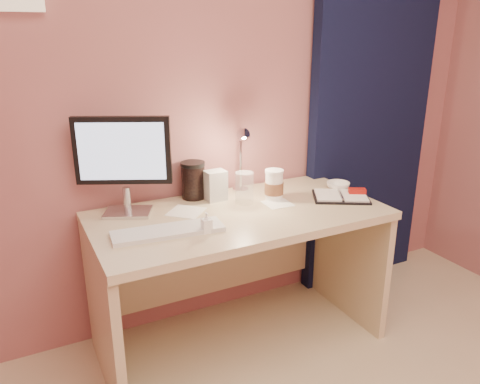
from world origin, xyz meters
name	(u,v)px	position (x,y,z in m)	size (l,w,h in m)	color
room	(359,105)	(0.95, 1.69, 1.14)	(3.50, 3.50, 3.50)	#C6B28E
desk	(233,249)	(0.00, 1.45, 0.50)	(1.40, 0.70, 0.73)	#C0B187
monitor	(124,157)	(-0.48, 1.60, 1.01)	(0.41, 0.23, 0.47)	silver
keyboard	(168,231)	(-0.39, 1.29, 0.74)	(0.48, 0.14, 0.02)	silver
planner	(342,196)	(0.57, 1.32, 0.74)	(0.35, 0.32, 0.04)	black
paper_a	(278,204)	(0.22, 1.39, 0.73)	(0.13, 0.13, 0.00)	white
paper_c	(186,212)	(-0.23, 1.50, 0.73)	(0.15, 0.15, 0.00)	white
coffee_cup	(274,186)	(0.24, 1.46, 0.80)	(0.10, 0.10, 0.16)	white
clear_cup	(244,188)	(0.08, 1.48, 0.81)	(0.09, 0.09, 0.16)	white
bowl	(338,186)	(0.64, 1.44, 0.75)	(0.13, 0.13, 0.04)	white
lotion_bottle	(207,223)	(-0.23, 1.23, 0.78)	(0.04, 0.04, 0.09)	white
dark_jar	(193,182)	(-0.12, 1.67, 0.82)	(0.12, 0.12, 0.17)	black
product_box	(216,185)	(-0.03, 1.59, 0.81)	(0.10, 0.08, 0.15)	silver
desk_lamp	(254,152)	(0.18, 1.57, 0.96)	(0.14, 0.23, 0.37)	silver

